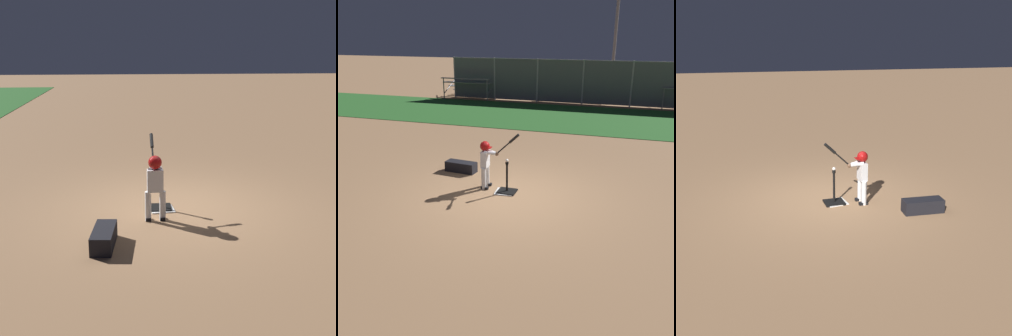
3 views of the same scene
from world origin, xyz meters
TOP-DOWN VIEW (x-y plane):
  - ground_plane at (0.00, 0.00)m, footprint 90.00×90.00m
  - home_plate at (-0.12, 0.23)m, footprint 0.48×0.48m
  - batting_tee at (-0.07, 0.24)m, footprint 0.43×0.39m
  - batter_child at (-0.63, 0.38)m, footprint 0.97×0.37m
  - baseball at (-0.07, 0.24)m, footprint 0.07×0.07m
  - equipment_bag at (-1.70, 1.24)m, footprint 0.87×0.40m

SIDE VIEW (x-z plane):
  - ground_plane at x=0.00m, z-range 0.00..0.00m
  - home_plate at x=-0.12m, z-range 0.00..0.02m
  - batting_tee at x=-0.07m, z-range -0.27..0.48m
  - equipment_bag at x=-1.70m, z-range 0.00..0.28m
  - batter_child at x=-0.63m, z-range 0.04..1.45m
  - baseball at x=-0.07m, z-range 0.75..0.83m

